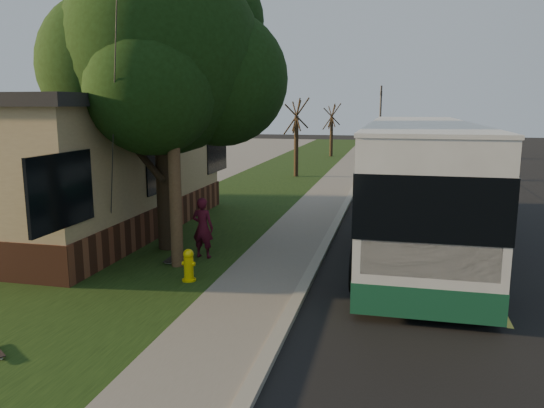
{
  "coord_description": "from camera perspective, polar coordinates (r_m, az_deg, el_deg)",
  "views": [
    {
      "loc": [
        1.83,
        -10.74,
        3.99
      ],
      "look_at": [
        -1.18,
        2.17,
        1.5
      ],
      "focal_mm": 35.0,
      "sensor_mm": 36.0,
      "label": 1
    }
  ],
  "objects": [
    {
      "name": "skateboard_main",
      "position": [
        13.83,
        -10.65,
        -5.76
      ],
      "size": [
        0.23,
        0.82,
        0.08
      ],
      "color": "black",
      "rests_on": "grass_verge"
    },
    {
      "name": "transit_bus",
      "position": [
        15.94,
        15.39,
        2.61
      ],
      "size": [
        2.99,
        12.96,
        3.5
      ],
      "color": "silver",
      "rests_on": "ground"
    },
    {
      "name": "curb",
      "position": [
        21.19,
        7.93,
        -0.15
      ],
      "size": [
        0.25,
        80.0,
        0.12
      ],
      "primitive_type": "cube",
      "color": "gray",
      "rests_on": "ground"
    },
    {
      "name": "leafy_tree",
      "position": [
        14.72,
        -11.39,
        15.03
      ],
      "size": [
        6.3,
        6.0,
        7.8
      ],
      "color": "black",
      "rests_on": "grass_verge"
    },
    {
      "name": "building_lot",
      "position": [
        26.69,
        -24.8,
        1.11
      ],
      "size": [
        15.0,
        80.0,
        0.04
      ],
      "primitive_type": "cube",
      "color": "slate",
      "rests_on": "ground"
    },
    {
      "name": "fire_hydrant",
      "position": [
        12.15,
        -8.96,
        -6.52
      ],
      "size": [
        0.32,
        0.32,
        0.74
      ],
      "color": "yellow",
      "rests_on": "grass_verge"
    },
    {
      "name": "skateboarder",
      "position": [
        13.81,
        -7.46,
        -2.54
      ],
      "size": [
        0.61,
        0.43,
        1.58
      ],
      "primitive_type": "imported",
      "rotation": [
        0.0,
        0.0,
        3.05
      ],
      "color": "#430D1E",
      "rests_on": "grass_verge"
    },
    {
      "name": "bare_tree_far",
      "position": [
        41.07,
        6.42,
        7.81
      ],
      "size": [
        1.38,
        1.21,
        4.03
      ],
      "color": "black",
      "rests_on": "grass_verge"
    },
    {
      "name": "grass_verge",
      "position": [
        22.04,
        -3.79,
        0.29
      ],
      "size": [
        5.0,
        80.0,
        0.07
      ],
      "primitive_type": "cube",
      "color": "black",
      "rests_on": "ground"
    },
    {
      "name": "dumpster",
      "position": [
        22.0,
        -12.25,
        1.77
      ],
      "size": [
        1.58,
        1.31,
        1.29
      ],
      "color": "#133220",
      "rests_on": "building_lot"
    },
    {
      "name": "sidewalk",
      "position": [
        21.3,
        5.25,
        -0.09
      ],
      "size": [
        2.0,
        80.0,
        0.08
      ],
      "primitive_type": "cube",
      "color": "slate",
      "rests_on": "ground"
    },
    {
      "name": "ground",
      "position": [
        11.6,
        3.27,
        -9.5
      ],
      "size": [
        120.0,
        120.0,
        0.0
      ],
      "primitive_type": "plane",
      "color": "black",
      "rests_on": "ground"
    },
    {
      "name": "road",
      "position": [
        21.23,
        18.74,
        -0.75
      ],
      "size": [
        8.0,
        80.0,
        0.01
      ],
      "primitive_type": "cube",
      "color": "black",
      "rests_on": "ground"
    },
    {
      "name": "bare_tree_near",
      "position": [
        29.29,
        2.63,
        7.04
      ],
      "size": [
        1.38,
        1.21,
        4.31
      ],
      "color": "black",
      "rests_on": "grass_verge"
    },
    {
      "name": "distant_car",
      "position": [
        42.21,
        15.9,
        5.78
      ],
      "size": [
        1.67,
        4.13,
        1.41
      ],
      "primitive_type": "imported",
      "rotation": [
        0.0,
        0.0,
        -0.0
      ],
      "color": "black",
      "rests_on": "ground"
    },
    {
      "name": "utility_pole",
      "position": [
        12.82,
        -10.81,
        13.32
      ],
      "size": [
        2.86,
        3.21,
        9.07
      ],
      "color": "#473321",
      "rests_on": "ground"
    },
    {
      "name": "traffic_signal",
      "position": [
        44.76,
        11.58,
        9.38
      ],
      "size": [
        0.18,
        0.22,
        5.5
      ],
      "color": "#2D2D30",
      "rests_on": "ground"
    }
  ]
}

